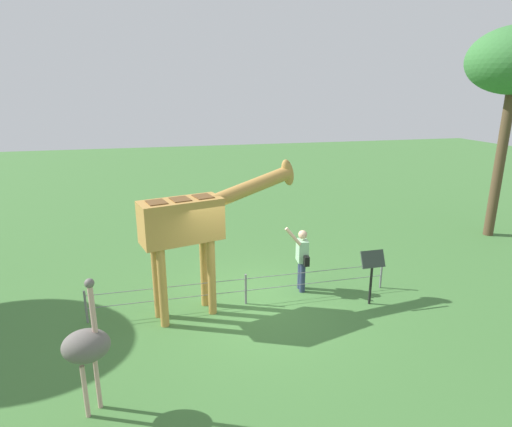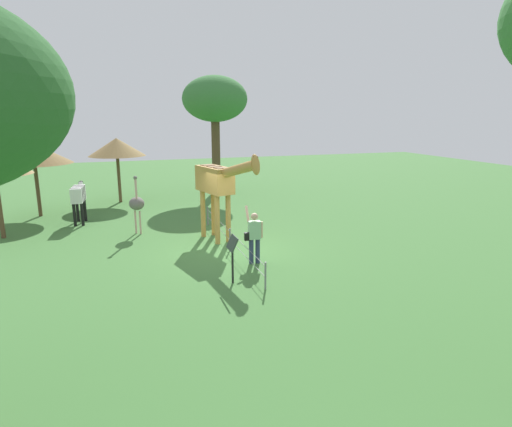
{
  "view_description": "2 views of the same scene",
  "coord_description": "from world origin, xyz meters",
  "px_view_note": "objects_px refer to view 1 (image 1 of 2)",
  "views": [
    {
      "loc": [
        -1.88,
        -8.5,
        4.8
      ],
      "look_at": [
        0.41,
        0.81,
        1.99
      ],
      "focal_mm": 29.31,
      "sensor_mm": 36.0,
      "label": 1
    },
    {
      "loc": [
        13.26,
        -3.41,
        4.47
      ],
      "look_at": [
        0.44,
        0.9,
        1.3
      ],
      "focal_mm": 29.89,
      "sensor_mm": 36.0,
      "label": 2
    }
  ],
  "objects_px": {
    "visitor": "(302,257)",
    "ostrich": "(87,346)",
    "giraffe": "(195,223)",
    "info_sign": "(372,266)"
  },
  "relations": [
    {
      "from": "giraffe",
      "to": "info_sign",
      "type": "distance_m",
      "value": 4.15
    },
    {
      "from": "giraffe",
      "to": "visitor",
      "type": "relative_size",
      "value": 2.13
    },
    {
      "from": "giraffe",
      "to": "visitor",
      "type": "height_order",
      "value": "giraffe"
    },
    {
      "from": "visitor",
      "to": "ostrich",
      "type": "relative_size",
      "value": 0.77
    },
    {
      "from": "ostrich",
      "to": "visitor",
      "type": "bearing_deg",
      "value": 34.89
    },
    {
      "from": "visitor",
      "to": "info_sign",
      "type": "xyz_separation_m",
      "value": [
        1.33,
        -1.05,
        0.05
      ]
    },
    {
      "from": "giraffe",
      "to": "visitor",
      "type": "bearing_deg",
      "value": 9.54
    },
    {
      "from": "visitor",
      "to": "ostrich",
      "type": "bearing_deg",
      "value": -145.11
    },
    {
      "from": "giraffe",
      "to": "info_sign",
      "type": "height_order",
      "value": "giraffe"
    },
    {
      "from": "giraffe",
      "to": "ostrich",
      "type": "distance_m",
      "value": 3.46
    }
  ]
}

